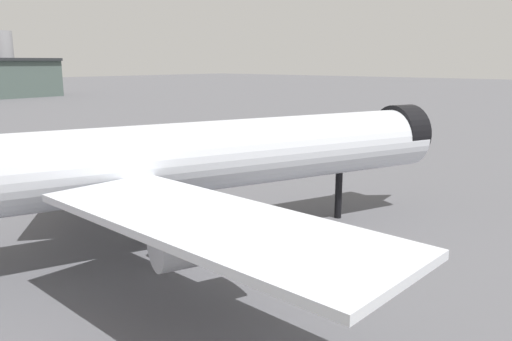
{
  "coord_description": "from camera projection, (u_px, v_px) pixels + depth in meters",
  "views": [
    {
      "loc": [
        -28.54,
        -28.67,
        15.27
      ],
      "look_at": [
        4.4,
        0.05,
        5.8
      ],
      "focal_mm": 35.36,
      "sensor_mm": 36.0,
      "label": 1
    }
  ],
  "objects": [
    {
      "name": "airliner_near_gate",
      "position": [
        180.0,
        160.0,
        40.99
      ],
      "size": [
        56.02,
        49.84,
        16.82
      ],
      "rotation": [
        0.0,
        0.0,
        -0.35
      ],
      "color": "silver",
      "rests_on": "ground"
    },
    {
      "name": "ground",
      "position": [
        222.0,
        246.0,
        42.67
      ],
      "size": [
        900.0,
        900.0,
        0.0
      ],
      "primitive_type": "plane",
      "color": "#56565B"
    }
  ]
}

